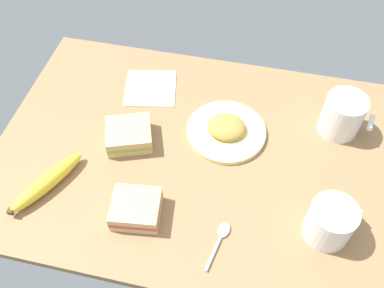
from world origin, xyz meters
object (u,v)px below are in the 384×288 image
(plate_of_food, at_px, (226,130))
(paper_napkin, at_px, (151,88))
(sandwich_main, at_px, (136,209))
(sandwich_side, at_px, (128,137))
(coffee_mug_black, at_px, (330,222))
(spoon, at_px, (220,238))
(banana, at_px, (47,182))
(coffee_mug_milky, at_px, (343,115))

(plate_of_food, xyz_separation_m, paper_napkin, (0.21, -0.10, -0.01))
(plate_of_food, bearing_deg, sandwich_main, 60.44)
(sandwich_main, bearing_deg, sandwich_side, -67.48)
(sandwich_main, bearing_deg, coffee_mug_black, -173.55)
(spoon, bearing_deg, plate_of_food, -82.67)
(coffee_mug_black, bearing_deg, sandwich_main, 6.45)
(sandwich_main, relative_size, spoon, 0.96)
(plate_of_food, xyz_separation_m, banana, (0.35, 0.23, 0.01))
(coffee_mug_milky, height_order, paper_napkin, coffee_mug_milky)
(coffee_mug_black, bearing_deg, sandwich_side, -16.29)
(coffee_mug_black, relative_size, paper_napkin, 0.84)
(plate_of_food, relative_size, coffee_mug_black, 1.74)
(sandwich_side, bearing_deg, spoon, 142.47)
(coffee_mug_milky, relative_size, spoon, 1.07)
(coffee_mug_black, relative_size, coffee_mug_milky, 0.91)
(sandwich_main, bearing_deg, spoon, 174.50)
(coffee_mug_milky, distance_m, banana, 0.67)
(coffee_mug_milky, xyz_separation_m, sandwich_side, (0.47, 0.15, -0.03))
(sandwich_main, height_order, banana, sandwich_main)
(plate_of_food, height_order, coffee_mug_black, coffee_mug_black)
(paper_napkin, bearing_deg, sandwich_main, 101.61)
(sandwich_side, distance_m, spoon, 0.31)
(spoon, bearing_deg, sandwich_main, -5.50)
(coffee_mug_milky, bearing_deg, banana, 26.40)
(banana, relative_size, spoon, 1.67)
(sandwich_main, xyz_separation_m, sandwich_side, (0.07, -0.17, 0.00))
(coffee_mug_black, relative_size, banana, 0.58)
(coffee_mug_milky, bearing_deg, plate_of_food, 15.40)
(sandwich_side, relative_size, spoon, 1.14)
(coffee_mug_black, bearing_deg, coffee_mug_milky, -94.20)
(plate_of_food, distance_m, banana, 0.42)
(coffee_mug_black, xyz_separation_m, paper_napkin, (0.45, -0.31, -0.04))
(banana, height_order, paper_napkin, banana)
(sandwich_side, bearing_deg, paper_napkin, -89.84)
(coffee_mug_milky, xyz_separation_m, spoon, (0.22, 0.34, -0.05))
(sandwich_side, bearing_deg, coffee_mug_black, 163.71)
(coffee_mug_milky, xyz_separation_m, paper_napkin, (0.47, -0.03, -0.05))
(plate_of_food, distance_m, sandwich_side, 0.23)
(coffee_mug_milky, bearing_deg, paper_napkin, -3.97)
(coffee_mug_milky, distance_m, spoon, 0.41)
(coffee_mug_black, distance_m, paper_napkin, 0.55)
(coffee_mug_black, bearing_deg, banana, 2.07)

